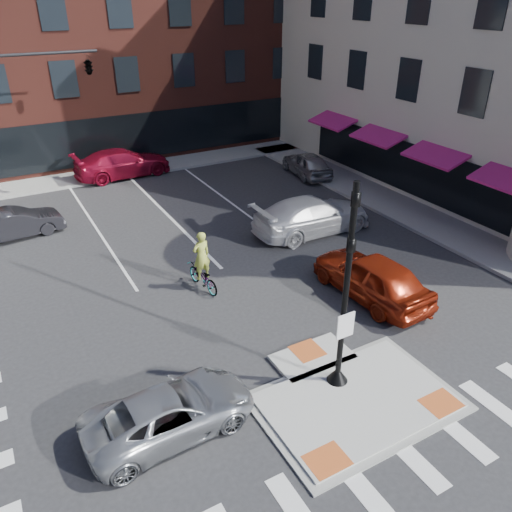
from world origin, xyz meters
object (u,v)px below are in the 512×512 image
bg_car_silver (307,164)px  bg_car_red (122,163)px  silver_suv (170,412)px  bg_car_dark (15,223)px  red_sedan (372,276)px  cyclist (202,270)px  white_pickup (312,215)px

bg_car_silver → bg_car_red: size_ratio=0.74×
silver_suv → bg_car_dark: 14.26m
bg_car_silver → bg_car_red: (-9.72, 5.25, 0.11)m
silver_suv → bg_car_dark: size_ratio=1.08×
bg_car_red → bg_car_dark: bearing=128.4°
red_sedan → cyclist: size_ratio=2.08×
silver_suv → bg_car_silver: bg_car_silver is taller
red_sedan → bg_car_red: red_sedan is taller
red_sedan → white_pickup: bearing=-106.1°
bg_car_dark → bg_car_silver: bg_car_silver is taller
bg_car_dark → bg_car_silver: 16.32m
bg_car_dark → bg_car_silver: bearing=-93.8°
silver_suv → white_pickup: bearing=-53.8°
white_pickup → bg_car_red: bearing=24.4°
bg_car_red → bg_car_silver: bearing=-121.8°
bg_car_dark → bg_car_red: 8.84m
silver_suv → bg_car_silver: 20.51m
cyclist → silver_suv: bearing=51.5°
bg_car_silver → cyclist: bearing=47.4°
silver_suv → bg_car_silver: (14.25, 14.75, 0.11)m
bg_car_silver → cyclist: cyclist is taller
white_pickup → cyclist: size_ratio=2.44×
white_pickup → bg_car_red: (-5.41, 11.97, -0.01)m
white_pickup → bg_car_red: size_ratio=1.01×
bg_car_silver → white_pickup: bearing=65.3°
white_pickup → bg_car_silver: white_pickup is taller
bg_car_silver → bg_car_red: bg_car_red is taller
bg_car_dark → bg_car_silver: size_ratio=0.97×
cyclist → bg_car_dark: bearing=-63.8°
bg_car_silver → cyclist: size_ratio=1.79×
white_pickup → bg_car_silver: size_ratio=1.36×
cyclist → white_pickup: bearing=-169.7°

